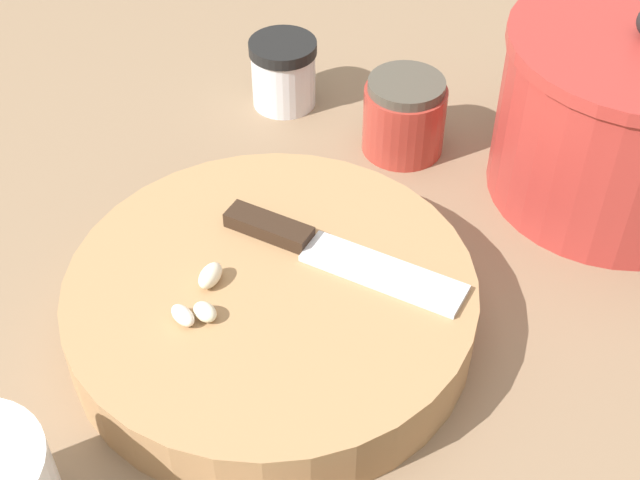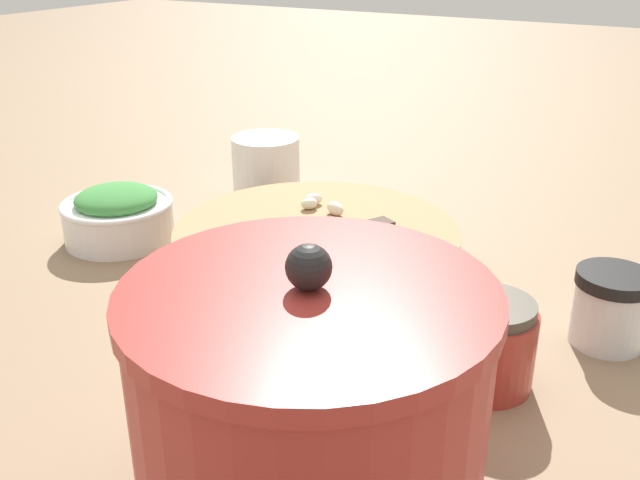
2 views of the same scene
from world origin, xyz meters
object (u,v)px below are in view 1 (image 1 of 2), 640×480
at_px(chef_knife, 322,250).
at_px(spice_jar, 281,73).
at_px(stock_pot, 623,116).
at_px(garlic_cloves, 197,297).
at_px(cutting_board, 268,305).
at_px(honey_jar, 401,116).

relative_size(chef_knife, spice_jar, 2.66).
bearing_deg(stock_pot, garlic_cloves, -61.73).
xyz_separation_m(cutting_board, stock_pot, (-0.17, 0.31, 0.06)).
bearing_deg(chef_knife, stock_pot, 146.44).
xyz_separation_m(spice_jar, stock_pot, (0.14, 0.31, 0.04)).
bearing_deg(garlic_cloves, cutting_board, 113.46).
bearing_deg(honey_jar, garlic_cloves, -33.82).
bearing_deg(stock_pot, cutting_board, -60.99).
bearing_deg(cutting_board, spice_jar, 179.56).
xyz_separation_m(chef_knife, garlic_cloves, (0.05, -0.09, 0.00)).
relative_size(chef_knife, stock_pot, 0.83).
bearing_deg(cutting_board, stock_pot, 119.01).
height_order(cutting_board, garlic_cloves, garlic_cloves).
bearing_deg(chef_knife, garlic_cloves, -32.47).
distance_m(garlic_cloves, honey_jar, 0.31).
height_order(spice_jar, honey_jar, honey_jar).
xyz_separation_m(chef_knife, spice_jar, (-0.28, -0.04, -0.02)).
bearing_deg(stock_pot, honey_jar, -107.98).
bearing_deg(cutting_board, honey_jar, 152.62).
distance_m(garlic_cloves, spice_jar, 0.34).
distance_m(chef_knife, stock_pot, 0.30).
bearing_deg(spice_jar, stock_pot, 65.49).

